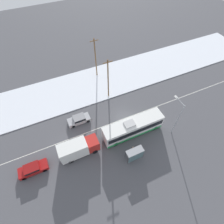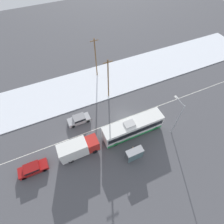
{
  "view_description": "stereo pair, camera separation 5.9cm",
  "coord_description": "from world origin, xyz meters",
  "px_view_note": "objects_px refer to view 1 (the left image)",
  "views": [
    {
      "loc": [
        -10.22,
        -16.74,
        27.7
      ],
      "look_at": [
        -2.05,
        1.48,
        1.4
      ],
      "focal_mm": 28.0,
      "sensor_mm": 36.0,
      "label": 1
    },
    {
      "loc": [
        -10.17,
        -16.76,
        27.7
      ],
      "look_at": [
        -2.05,
        1.48,
        1.4
      ],
      "focal_mm": 28.0,
      "sensor_mm": 36.0,
      "label": 2
    }
  ],
  "objects_px": {
    "pedestrian_at_stop": "(133,149)",
    "city_bus": "(133,127)",
    "bus_shelter": "(135,154)",
    "utility_pole_roadside": "(108,79)",
    "utility_pole_snowlot": "(96,58)",
    "streetlamp": "(177,115)",
    "sedan_car": "(79,119)",
    "parked_car_near_truck": "(33,169)",
    "box_truck": "(78,148)"
  },
  "relations": [
    {
      "from": "parked_car_near_truck",
      "to": "utility_pole_snowlot",
      "type": "xyz_separation_m",
      "value": [
        17.24,
        17.03,
        4.07
      ]
    },
    {
      "from": "pedestrian_at_stop",
      "to": "sedan_car",
      "type": "bearing_deg",
      "value": 123.18
    },
    {
      "from": "box_truck",
      "to": "streetlamp",
      "type": "relative_size",
      "value": 0.84
    },
    {
      "from": "sedan_car",
      "to": "streetlamp",
      "type": "bearing_deg",
      "value": 149.32
    },
    {
      "from": "pedestrian_at_stop",
      "to": "streetlamp",
      "type": "height_order",
      "value": "streetlamp"
    },
    {
      "from": "bus_shelter",
      "to": "utility_pole_roadside",
      "type": "bearing_deg",
      "value": 83.45
    },
    {
      "from": "box_truck",
      "to": "parked_car_near_truck",
      "type": "xyz_separation_m",
      "value": [
        -7.44,
        0.11,
        -0.99
      ]
    },
    {
      "from": "sedan_car",
      "to": "bus_shelter",
      "type": "distance_m",
      "value": 12.4
    },
    {
      "from": "box_truck",
      "to": "utility_pole_roadside",
      "type": "xyz_separation_m",
      "value": [
        9.65,
        9.96,
        3.01
      ]
    },
    {
      "from": "pedestrian_at_stop",
      "to": "city_bus",
      "type": "bearing_deg",
      "value": 62.42
    },
    {
      "from": "utility_pole_snowlot",
      "to": "parked_car_near_truck",
      "type": "bearing_deg",
      "value": -135.36
    },
    {
      "from": "streetlamp",
      "to": "sedan_car",
      "type": "bearing_deg",
      "value": 149.32
    },
    {
      "from": "city_bus",
      "to": "pedestrian_at_stop",
      "type": "relative_size",
      "value": 6.35
    },
    {
      "from": "streetlamp",
      "to": "utility_pole_roadside",
      "type": "bearing_deg",
      "value": 119.03
    },
    {
      "from": "parked_car_near_truck",
      "to": "streetlamp",
      "type": "bearing_deg",
      "value": -6.21
    },
    {
      "from": "streetlamp",
      "to": "utility_pole_snowlot",
      "type": "xyz_separation_m",
      "value": [
        -6.77,
        19.64,
        0.06
      ]
    },
    {
      "from": "city_bus",
      "to": "sedan_car",
      "type": "height_order",
      "value": "city_bus"
    },
    {
      "from": "city_bus",
      "to": "bus_shelter",
      "type": "bearing_deg",
      "value": -113.83
    },
    {
      "from": "sedan_car",
      "to": "streetlamp",
      "type": "relative_size",
      "value": 0.54
    },
    {
      "from": "utility_pole_snowlot",
      "to": "sedan_car",
      "type": "bearing_deg",
      "value": -125.49
    },
    {
      "from": "box_truck",
      "to": "sedan_car",
      "type": "bearing_deg",
      "value": 72.22
    },
    {
      "from": "box_truck",
      "to": "city_bus",
      "type": "bearing_deg",
      "value": -0.28
    },
    {
      "from": "box_truck",
      "to": "utility_pole_roadside",
      "type": "height_order",
      "value": "utility_pole_roadside"
    },
    {
      "from": "pedestrian_at_stop",
      "to": "utility_pole_snowlot",
      "type": "xyz_separation_m",
      "value": [
        1.56,
        20.57,
        3.8
      ]
    },
    {
      "from": "box_truck",
      "to": "utility_pole_snowlot",
      "type": "xyz_separation_m",
      "value": [
        9.8,
        17.13,
        3.08
      ]
    },
    {
      "from": "bus_shelter",
      "to": "utility_pole_roadside",
      "type": "xyz_separation_m",
      "value": [
        1.68,
        14.62,
        3.11
      ]
    },
    {
      "from": "pedestrian_at_stop",
      "to": "utility_pole_snowlot",
      "type": "distance_m",
      "value": 20.97
    },
    {
      "from": "parked_car_near_truck",
      "to": "utility_pole_roadside",
      "type": "relative_size",
      "value": 0.48
    },
    {
      "from": "pedestrian_at_stop",
      "to": "streetlamp",
      "type": "bearing_deg",
      "value": 6.36
    },
    {
      "from": "city_bus",
      "to": "sedan_car",
      "type": "distance_m",
      "value": 10.19
    },
    {
      "from": "parked_car_near_truck",
      "to": "utility_pole_roadside",
      "type": "bearing_deg",
      "value": 29.96
    },
    {
      "from": "streetlamp",
      "to": "city_bus",
      "type": "bearing_deg",
      "value": 159.47
    },
    {
      "from": "pedestrian_at_stop",
      "to": "bus_shelter",
      "type": "relative_size",
      "value": 0.61
    },
    {
      "from": "city_bus",
      "to": "parked_car_near_truck",
      "type": "height_order",
      "value": "city_bus"
    },
    {
      "from": "box_truck",
      "to": "streetlamp",
      "type": "height_order",
      "value": "streetlamp"
    },
    {
      "from": "parked_car_near_truck",
      "to": "bus_shelter",
      "type": "height_order",
      "value": "bus_shelter"
    },
    {
      "from": "bus_shelter",
      "to": "parked_car_near_truck",
      "type": "bearing_deg",
      "value": 162.81
    },
    {
      "from": "bus_shelter",
      "to": "utility_pole_snowlot",
      "type": "height_order",
      "value": "utility_pole_snowlot"
    },
    {
      "from": "pedestrian_at_stop",
      "to": "utility_pole_roadside",
      "type": "height_order",
      "value": "utility_pole_roadside"
    },
    {
      "from": "box_truck",
      "to": "bus_shelter",
      "type": "height_order",
      "value": "box_truck"
    },
    {
      "from": "box_truck",
      "to": "utility_pole_roadside",
      "type": "bearing_deg",
      "value": 45.89
    },
    {
      "from": "parked_car_near_truck",
      "to": "utility_pole_roadside",
      "type": "height_order",
      "value": "utility_pole_roadside"
    },
    {
      "from": "box_truck",
      "to": "sedan_car",
      "type": "relative_size",
      "value": 1.55
    },
    {
      "from": "utility_pole_snowlot",
      "to": "streetlamp",
      "type": "bearing_deg",
      "value": -70.98
    },
    {
      "from": "parked_car_near_truck",
      "to": "utility_pole_snowlot",
      "type": "height_order",
      "value": "utility_pole_snowlot"
    },
    {
      "from": "city_bus",
      "to": "bus_shelter",
      "type": "height_order",
      "value": "city_bus"
    },
    {
      "from": "utility_pole_roadside",
      "to": "utility_pole_snowlot",
      "type": "xyz_separation_m",
      "value": [
        0.15,
        7.17,
        0.07
      ]
    },
    {
      "from": "sedan_car",
      "to": "utility_pole_snowlot",
      "type": "distance_m",
      "value": 14.08
    },
    {
      "from": "city_bus",
      "to": "utility_pole_snowlot",
      "type": "height_order",
      "value": "utility_pole_snowlot"
    },
    {
      "from": "sedan_car",
      "to": "box_truck",
      "type": "bearing_deg",
      "value": 72.22
    }
  ]
}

